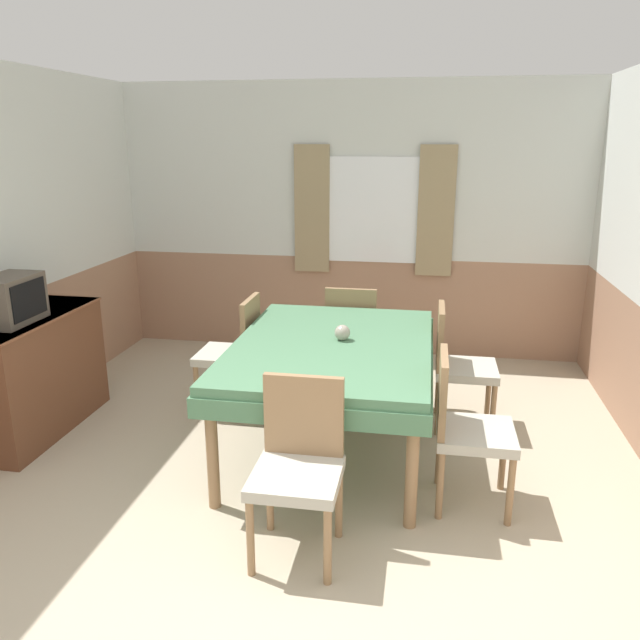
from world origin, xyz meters
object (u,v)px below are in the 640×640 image
Objects in this scene: chair_right_far at (457,362)px; chair_right_near at (464,424)px; sideboard at (35,373)px; vase at (342,333)px; tv at (10,300)px; chair_left_far at (235,349)px; chair_head_window at (352,333)px; dining_table at (332,357)px; chair_head_near at (299,461)px.

chair_right_near is at bearing 0.00° from chair_right_far.
vase is at bearing 3.56° from sideboard.
sideboard is at bearing 89.85° from tv.
tv reaches higher than chair_left_far.
chair_right_near is (0.85, -1.63, 0.00)m from chair_head_window.
dining_table is 2.01× the size of chair_head_window.
chair_head_near is at bearing -152.60° from chair_left_far.
chair_head_near is 8.71× the size of vase.
sideboard is (-3.00, 0.45, -0.06)m from chair_right_near.
chair_left_far is at bearing -90.00° from chair_right_far.
tv is at bearing -173.84° from dining_table.
chair_right_far is 1.00× the size of chair_left_far.
vase is at bearing 46.25° from dining_table.
chair_right_near is at bearing -8.51° from sideboard.
tv reaches higher than chair_right_far.
tv reaches higher than chair_right_near.
chair_right_far is 1.00× the size of chair_head_window.
dining_table is 1.01m from chair_left_far.
chair_right_far is 3.14m from tv.
dining_table is 0.17m from vase.
chair_right_far reaches higher than sideboard.
dining_table is 2.01× the size of chair_left_far.
dining_table is 2.01× the size of chair_head_near.
chair_right_far is 1.05m from chair_right_near.
chair_right_far is at bearing -117.40° from chair_head_near.
chair_head_near reaches higher than vase.
sideboard is 11.55× the size of vase.
chair_right_near is 1.00× the size of chair_left_far.
chair_left_far is 8.71× the size of vase.
sideboard is (-1.31, -0.61, -0.06)m from chair_left_far.
tv is 2.24m from vase.
chair_head_window is 8.71× the size of vase.
chair_left_far reaches higher than dining_table.
dining_table is 1.12m from chair_head_near.
tv is at bearing -21.97° from chair_head_near.
tv is (-3.00, -0.76, 0.53)m from chair_right_far.
chair_right_near is 8.71× the size of vase.
chair_head_window is 1.00× the size of chair_left_far.
chair_right_far is 1.69m from chair_left_far.
chair_head_window is at bearing 28.71° from sideboard.
vase is at bearing -117.37° from chair_left_far.
chair_right_near is at bearing -62.60° from chair_head_window.
chair_right_far reaches higher than dining_table.
chair_head_near is (0.00, -2.21, 0.00)m from chair_head_window.
chair_head_window is 2.09× the size of tv.
sideboard is at bearing -98.51° from chair_right_near.
chair_head_near reaches higher than sideboard.
chair_right_near is 2.09× the size of tv.
chair_head_near is at bearing -21.97° from tv.
chair_head_window reaches higher than dining_table.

